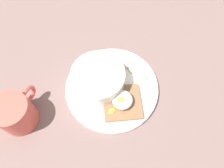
# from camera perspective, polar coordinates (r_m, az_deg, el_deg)

# --- Properties ---
(ground_plane) EXTENTS (1.20, 1.20, 0.02)m
(ground_plane) POSITION_cam_1_polar(r_m,az_deg,el_deg) (0.61, 0.00, -1.70)
(ground_plane) COLOR #765E58
(ground_plane) RESTS_ON ground
(plate) EXTENTS (0.25, 0.25, 0.02)m
(plate) POSITION_cam_1_polar(r_m,az_deg,el_deg) (0.59, 0.00, -0.96)
(plate) COLOR white
(plate) RESTS_ON ground_plane
(oatmeal_bowl) EXTENTS (0.14, 0.14, 0.06)m
(oatmeal_bowl) POSITION_cam_1_polar(r_m,az_deg,el_deg) (0.57, -3.57, 1.34)
(oatmeal_bowl) COLOR white
(oatmeal_bowl) RESTS_ON plate
(toast_slice) EXTENTS (0.11, 0.11, 0.01)m
(toast_slice) POSITION_cam_1_polar(r_m,az_deg,el_deg) (0.57, 2.64, -4.89)
(toast_slice) COLOR #856040
(toast_slice) RESTS_ON plate
(poached_egg) EXTENTS (0.05, 0.07, 0.03)m
(poached_egg) POSITION_cam_1_polar(r_m,az_deg,el_deg) (0.55, 2.66, -4.19)
(poached_egg) COLOR white
(poached_egg) RESTS_ON toast_slice
(banana_slice_front) EXTENTS (0.04, 0.04, 0.01)m
(banana_slice_front) POSITION_cam_1_polar(r_m,az_deg,el_deg) (0.61, 5.65, 4.01)
(banana_slice_front) COLOR beige
(banana_slice_front) RESTS_ON plate
(banana_slice_left) EXTENTS (0.04, 0.04, 0.01)m
(banana_slice_left) POSITION_cam_1_polar(r_m,az_deg,el_deg) (0.61, 7.54, 2.15)
(banana_slice_left) COLOR beige
(banana_slice_left) RESTS_ON plate
(banana_slice_back) EXTENTS (0.04, 0.04, 0.01)m
(banana_slice_back) POSITION_cam_1_polar(r_m,az_deg,el_deg) (0.62, 3.53, 5.38)
(banana_slice_back) COLOR beige
(banana_slice_back) RESTS_ON plate
(coffee_mug) EXTENTS (0.11, 0.10, 0.09)m
(coffee_mug) POSITION_cam_1_polar(r_m,az_deg,el_deg) (0.57, -23.91, -6.96)
(coffee_mug) COLOR #DB5648
(coffee_mug) RESTS_ON ground_plane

